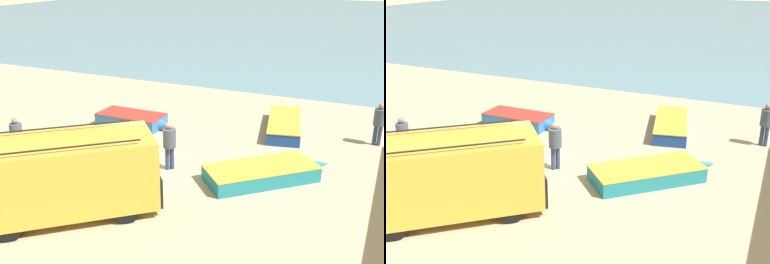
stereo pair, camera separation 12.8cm
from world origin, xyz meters
TOP-DOWN VIEW (x-y plane):
  - ground_plane at (0.00, 0.00)m, footprint 200.00×200.00m
  - sea_water at (0.00, 52.00)m, footprint 120.00×80.00m
  - parked_van at (0.07, -3.28)m, footprint 5.32×5.06m
  - fishing_rowboat_0 at (4.70, 1.37)m, footprint 4.08×3.95m
  - fishing_rowboat_1 at (-2.39, 4.28)m, footprint 3.74×1.48m
  - fishing_rowboat_2 at (4.07, 6.69)m, footprint 2.23×4.95m
  - fisherman_0 at (7.98, 6.46)m, footprint 0.47×0.47m
  - fisherman_1 at (-4.19, -0.96)m, footprint 0.45×0.45m
  - fisherman_2 at (1.33, 0.80)m, footprint 0.47×0.47m

SIDE VIEW (x-z plane):
  - ground_plane at x=0.00m, z-range 0.00..0.00m
  - sea_water at x=0.00m, z-range 0.00..0.01m
  - fishing_rowboat_0 at x=4.70m, z-range 0.00..0.55m
  - fishing_rowboat_2 at x=4.07m, z-range 0.00..0.55m
  - fishing_rowboat_1 at x=-2.39m, z-range 0.00..0.57m
  - fisherman_1 at x=-4.19m, z-range 0.17..1.88m
  - fisherman_0 at x=7.98m, z-range 0.17..1.96m
  - fisherman_2 at x=1.33m, z-range 0.17..1.96m
  - parked_van at x=0.07m, z-range 0.05..2.54m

